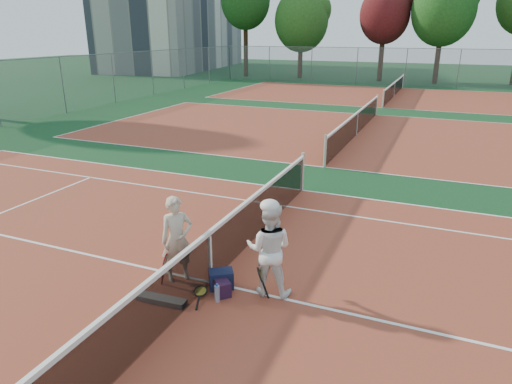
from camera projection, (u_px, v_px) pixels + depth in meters
ground at (211, 283)px, 8.21m from camera, size 130.00×130.00×0.00m
court_main at (211, 282)px, 8.21m from camera, size 23.77×10.97×0.01m
court_far_a at (356, 135)px, 19.96m from camera, size 23.77×10.97×0.01m
court_far_b at (394, 96)px, 31.71m from camera, size 23.77×10.97×0.01m
net_main at (210, 257)px, 8.04m from camera, size 0.10×10.98×1.02m
net_far_a at (357, 123)px, 19.79m from camera, size 0.10×10.98×1.02m
net_far_b at (394, 89)px, 31.54m from camera, size 0.10×10.98×1.02m
fence_back at (406, 67)px, 37.30m from camera, size 32.00×0.06×3.00m
apartment_block at (175, 3)px, 54.18m from camera, size 12.96×23.18×15.00m
player_a at (177, 239)px, 8.08m from camera, size 0.68×0.68×1.58m
player_b at (269, 249)px, 7.65m from camera, size 0.89×0.75×1.64m
racket_red at (166, 270)px, 8.05m from camera, size 0.23×0.30×0.59m
racket_black_held at (260, 284)px, 7.62m from camera, size 0.31×0.34×0.58m
racket_spare at (200, 292)px, 7.81m from camera, size 0.46×0.66×0.11m
sports_bag_navy at (221, 279)px, 8.00m from camera, size 0.51×0.47×0.33m
sports_bag_purple at (222, 288)px, 7.80m from camera, size 0.39×0.39×0.27m
net_cover_canvas at (161, 300)px, 7.60m from camera, size 0.88×0.26×0.09m
water_bottle at (217, 294)px, 7.58m from camera, size 0.09×0.09×0.30m
tree_back_0 at (245, 0)px, 43.59m from camera, size 4.74×4.74×9.84m
tree_back_1 at (301, 20)px, 42.73m from camera, size 5.04×5.04×8.16m
tree_back_maroon at (385, 15)px, 39.76m from camera, size 4.33×4.33×8.15m
tree_back_3 at (444, 10)px, 37.61m from camera, size 5.15×5.15×8.95m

